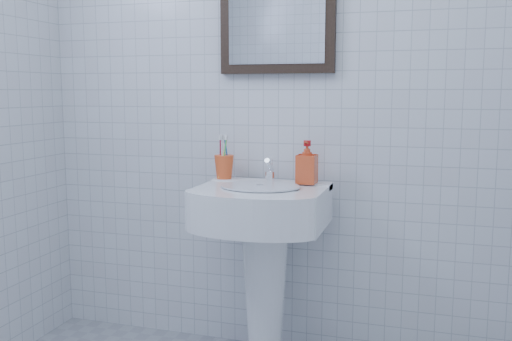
% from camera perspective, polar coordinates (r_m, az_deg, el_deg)
% --- Properties ---
extents(wall_back, '(2.20, 0.02, 2.50)m').
position_cam_1_polar(wall_back, '(2.50, 2.28, 9.87)').
color(wall_back, silver).
rests_on(wall_back, ground).
extents(washbasin, '(0.52, 0.38, 0.79)m').
position_cam_1_polar(washbasin, '(2.37, 0.75, -7.52)').
color(washbasin, white).
rests_on(washbasin, ground).
extents(faucet, '(0.04, 0.09, 0.10)m').
position_cam_1_polar(faucet, '(2.40, 1.40, -0.15)').
color(faucet, white).
rests_on(faucet, washbasin).
extents(toothbrush_cup, '(0.09, 0.09, 0.10)m').
position_cam_1_polar(toothbrush_cup, '(2.49, -3.21, 0.37)').
color(toothbrush_cup, '#EC5221').
rests_on(toothbrush_cup, washbasin).
extents(soap_dispenser, '(0.08, 0.08, 0.18)m').
position_cam_1_polar(soap_dispenser, '(2.36, 5.12, 0.84)').
color(soap_dispenser, red).
rests_on(soap_dispenser, washbasin).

